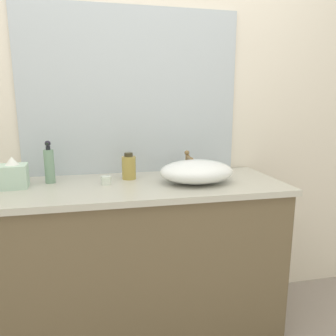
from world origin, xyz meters
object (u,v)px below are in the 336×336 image
at_px(soap_dispenser, 49,165).
at_px(lotion_bottle, 129,167).
at_px(candle_jar, 106,180).
at_px(sink_basin, 197,172).
at_px(tissue_box, 13,175).

height_order(soap_dispenser, lotion_bottle, soap_dispenser).
bearing_deg(soap_dispenser, candle_jar, -18.30).
distance_m(sink_basin, tissue_box, 0.91).
relative_size(lotion_bottle, tissue_box, 0.94).
distance_m(sink_basin, lotion_bottle, 0.37).
distance_m(soap_dispenser, tissue_box, 0.17).
relative_size(sink_basin, tissue_box, 2.50).
bearing_deg(candle_jar, lotion_bottle, 37.78).
bearing_deg(sink_basin, lotion_bottle, 155.02).
distance_m(soap_dispenser, candle_jar, 0.31).
bearing_deg(sink_basin, soap_dispenser, 168.39).
bearing_deg(soap_dispenser, sink_basin, -11.61).
relative_size(soap_dispenser, candle_jar, 4.34).
bearing_deg(soap_dispenser, lotion_bottle, 0.53).
xyz_separation_m(lotion_bottle, tissue_box, (-0.57, -0.07, -0.00)).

